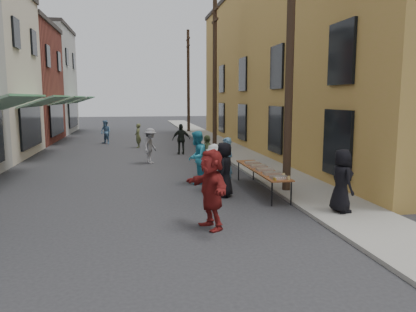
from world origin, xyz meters
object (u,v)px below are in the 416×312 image
object	(u,v)px
utility_pole_mid	(215,74)
guest_front_c	(197,157)
serving_table	(262,170)
catering_tray_sausage	(279,177)
utility_pole_near	(290,52)
utility_pole_far	(188,82)
guest_front_a	(224,170)
server	(342,181)

from	to	relation	value
utility_pole_mid	guest_front_c	world-z (taller)	utility_pole_mid
guest_front_c	serving_table	bearing A→B (deg)	79.61
serving_table	catering_tray_sausage	xyz separation A→B (m)	(0.00, -1.65, 0.08)
utility_pole_near	guest_front_c	size ratio (longest dim) A/B	4.69
serving_table	utility_pole_far	bearing A→B (deg)	88.20
utility_pole_far	catering_tray_sausage	distance (m)	25.60
catering_tray_sausage	guest_front_a	xyz separation A→B (m)	(-1.37, 1.17, 0.07)
guest_front_a	guest_front_c	bearing A→B (deg)	-144.66
utility_pole_far	serving_table	distance (m)	23.98
server	utility_pole_near	bearing A→B (deg)	7.29
utility_pole_near	guest_front_a	distance (m)	4.21
utility_pole_far	server	distance (m)	26.97
serving_table	guest_front_c	xyz separation A→B (m)	(-1.93, 1.57, 0.25)
server	utility_pole_far	bearing A→B (deg)	-1.08
utility_pole_near	server	xyz separation A→B (m)	(0.45, -2.73, -3.56)
utility_pole_near	utility_pole_far	distance (m)	24.00
utility_pole_near	catering_tray_sausage	world-z (taller)	utility_pole_near
serving_table	guest_front_c	distance (m)	2.50
utility_pole_near	utility_pole_mid	world-z (taller)	same
utility_pole_far	guest_front_c	bearing A→B (deg)	-96.91
utility_pole_near	server	distance (m)	4.51
catering_tray_sausage	server	bearing A→B (deg)	-49.95
catering_tray_sausage	utility_pole_near	bearing A→B (deg)	60.47
utility_pole_mid	utility_pole_far	distance (m)	12.00
server	catering_tray_sausage	bearing A→B (deg)	38.01
catering_tray_sausage	guest_front_c	bearing A→B (deg)	120.94
utility_pole_near	guest_front_a	bearing A→B (deg)	-176.09
catering_tray_sausage	guest_front_c	world-z (taller)	guest_front_c
utility_pole_near	serving_table	bearing A→B (deg)	155.70
utility_pole_near	guest_front_a	xyz separation A→B (m)	(-2.12, -0.14, -3.64)
serving_table	guest_front_a	world-z (taller)	guest_front_a
guest_front_a	serving_table	bearing A→B (deg)	129.45
serving_table	guest_front_a	size ratio (longest dim) A/B	2.33
serving_table	guest_front_c	size ratio (longest dim) A/B	2.09
utility_pole_near	utility_pole_far	xyz separation A→B (m)	(0.00, 24.00, 0.00)
serving_table	catering_tray_sausage	distance (m)	1.65
guest_front_a	utility_pole_mid	bearing A→B (deg)	-169.73
catering_tray_sausage	guest_front_c	xyz separation A→B (m)	(-1.93, 3.22, 0.17)
utility_pole_mid	serving_table	world-z (taller)	utility_pole_mid
utility_pole_mid	serving_table	xyz separation A→B (m)	(-0.74, -11.66, -3.79)
serving_table	server	bearing A→B (deg)	-68.75
serving_table	catering_tray_sausage	size ratio (longest dim) A/B	8.00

